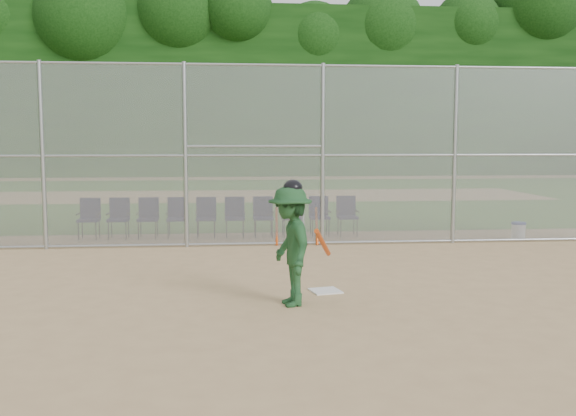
{
  "coord_description": "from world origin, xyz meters",
  "views": [
    {
      "loc": [
        -1.07,
        -9.05,
        2.32
      ],
      "look_at": [
        0.0,
        2.5,
        1.1
      ],
      "focal_mm": 40.0,
      "sensor_mm": 36.0,
      "label": 1
    }
  ],
  "objects": [
    {
      "name": "backstop_fence",
      "position": [
        0.0,
        5.0,
        2.07
      ],
      "size": [
        16.09,
        0.09,
        4.0
      ],
      "color": "gray",
      "rests_on": "ground"
    },
    {
      "name": "spare_bats",
      "position": [
        0.43,
        5.06,
        0.42
      ],
      "size": [
        0.96,
        0.29,
        0.85
      ],
      "color": "#D84C14",
      "rests_on": "ground"
    },
    {
      "name": "water_cooler",
      "position": [
        5.68,
        5.26,
        0.21
      ],
      "size": [
        0.33,
        0.33,
        0.42
      ],
      "color": "white",
      "rests_on": "ground"
    },
    {
      "name": "ground",
      "position": [
        0.0,
        0.0,
        0.0
      ],
      "size": [
        100.0,
        100.0,
        0.0
      ],
      "primitive_type": "plane",
      "color": "tan",
      "rests_on": "ground"
    },
    {
      "name": "dirt_patch_far",
      "position": [
        0.0,
        18.0,
        0.01
      ],
      "size": [
        24.0,
        24.0,
        0.0
      ],
      "primitive_type": "plane",
      "color": "tan",
      "rests_on": "ground"
    },
    {
      "name": "chair_5",
      "position": [
        -0.93,
        6.35,
        0.48
      ],
      "size": [
        0.54,
        0.52,
        0.96
      ],
      "primitive_type": null,
      "color": "black",
      "rests_on": "ground"
    },
    {
      "name": "chair_0",
      "position": [
        -4.38,
        6.35,
        0.48
      ],
      "size": [
        0.54,
        0.52,
        0.96
      ],
      "primitive_type": null,
      "color": "black",
      "rests_on": "ground"
    },
    {
      "name": "chair_6",
      "position": [
        -0.25,
        6.35,
        0.48
      ],
      "size": [
        0.54,
        0.52,
        0.96
      ],
      "primitive_type": null,
      "color": "black",
      "rests_on": "ground"
    },
    {
      "name": "chair_3",
      "position": [
        -2.31,
        6.35,
        0.48
      ],
      "size": [
        0.54,
        0.52,
        0.96
      ],
      "primitive_type": null,
      "color": "black",
      "rests_on": "ground"
    },
    {
      "name": "batter_at_plate",
      "position": [
        -0.21,
        -0.19,
        0.86
      ],
      "size": [
        0.98,
        1.37,
        1.78
      ],
      "color": "#1B4522",
      "rests_on": "ground"
    },
    {
      "name": "chair_9",
      "position": [
        1.82,
        6.35,
        0.48
      ],
      "size": [
        0.54,
        0.52,
        0.96
      ],
      "primitive_type": null,
      "color": "black",
      "rests_on": "ground"
    },
    {
      "name": "treeline",
      "position": [
        0.0,
        20.0,
        5.5
      ],
      "size": [
        81.0,
        60.0,
        11.0
      ],
      "color": "black",
      "rests_on": "ground"
    },
    {
      "name": "chair_1",
      "position": [
        -3.69,
        6.35,
        0.48
      ],
      "size": [
        0.54,
        0.52,
        0.96
      ],
      "primitive_type": null,
      "color": "black",
      "rests_on": "ground"
    },
    {
      "name": "chair_2",
      "position": [
        -3.0,
        6.35,
        0.48
      ],
      "size": [
        0.54,
        0.52,
        0.96
      ],
      "primitive_type": null,
      "color": "black",
      "rests_on": "ground"
    },
    {
      "name": "grass_strip",
      "position": [
        0.0,
        18.0,
        0.01
      ],
      "size": [
        100.0,
        100.0,
        0.0
      ],
      "primitive_type": "plane",
      "color": "#2E5C1B",
      "rests_on": "ground"
    },
    {
      "name": "home_plate",
      "position": [
        0.4,
        0.57,
        0.01
      ],
      "size": [
        0.52,
        0.52,
        0.02
      ],
      "primitive_type": "cube",
      "rotation": [
        0.0,
        0.0,
        0.22
      ],
      "color": "silver",
      "rests_on": "ground"
    },
    {
      "name": "chair_8",
      "position": [
        1.13,
        6.35,
        0.48
      ],
      "size": [
        0.54,
        0.52,
        0.96
      ],
      "primitive_type": null,
      "color": "black",
      "rests_on": "ground"
    },
    {
      "name": "chair_7",
      "position": [
        0.44,
        6.35,
        0.48
      ],
      "size": [
        0.54,
        0.52,
        0.96
      ],
      "primitive_type": null,
      "color": "black",
      "rests_on": "ground"
    },
    {
      "name": "chair_4",
      "position": [
        -1.62,
        6.35,
        0.48
      ],
      "size": [
        0.54,
        0.52,
        0.96
      ],
      "primitive_type": null,
      "color": "black",
      "rests_on": "ground"
    }
  ]
}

